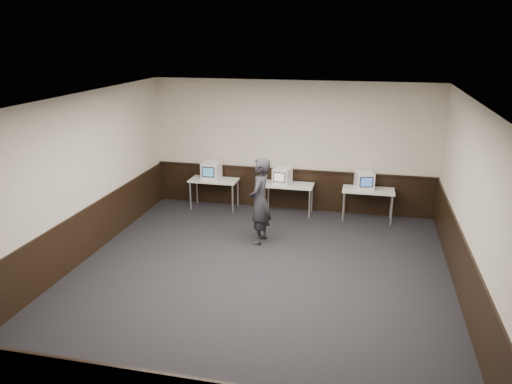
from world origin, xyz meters
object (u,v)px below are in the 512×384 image
at_px(desk_right, 368,192).
at_px(desk_left, 214,182).
at_px(desk_center, 289,187).
at_px(emac_left, 211,171).
at_px(person, 260,201).
at_px(emac_right, 364,180).
at_px(emac_center, 282,176).

bearing_deg(desk_right, desk_left, 180.00).
distance_m(desk_center, emac_left, 1.99).
distance_m(emac_left, person, 2.54).
bearing_deg(emac_left, desk_center, 1.24).
relative_size(desk_left, emac_right, 2.34).
xyz_separation_m(desk_center, emac_center, (-0.16, 0.00, 0.27)).
bearing_deg(person, emac_center, -179.16).
height_order(desk_right, emac_left, emac_left).
xyz_separation_m(emac_center, person, (-0.14, -1.89, -0.03)).
xyz_separation_m(desk_left, person, (1.60, -1.89, 0.24)).
height_order(desk_left, person, person).
relative_size(emac_center, emac_right, 0.95).
bearing_deg(desk_right, desk_center, 180.00).
bearing_deg(emac_center, emac_left, -170.52).
height_order(emac_center, person, person).
relative_size(desk_center, desk_right, 1.00).
distance_m(desk_center, desk_right, 1.90).
distance_m(desk_center, person, 1.92).
xyz_separation_m(emac_right, person, (-2.10, -1.92, -0.04)).
xyz_separation_m(emac_left, emac_center, (1.81, -0.03, -0.02)).
relative_size(emac_center, person, 0.26).
bearing_deg(emac_right, emac_center, 167.62).
xyz_separation_m(desk_left, desk_center, (1.90, 0.00, 0.00)).
height_order(emac_left, emac_center, emac_left).
bearing_deg(desk_left, emac_center, 0.06).
xyz_separation_m(desk_left, emac_right, (3.69, 0.03, 0.28)).
relative_size(emac_left, emac_center, 0.99).
height_order(desk_center, emac_left, emac_left).
xyz_separation_m(desk_center, person, (-0.30, -1.89, 0.24)).
height_order(desk_center, emac_center, emac_center).
bearing_deg(desk_right, emac_right, 163.90).
relative_size(desk_center, emac_right, 2.34).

